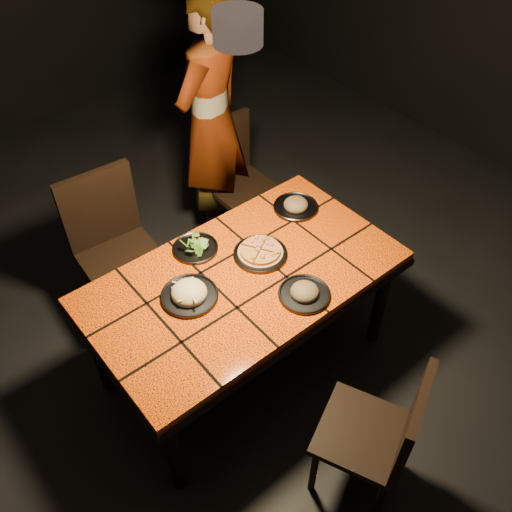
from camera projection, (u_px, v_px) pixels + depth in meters
room_shell at (241, 150)px, 2.23m from camera, size 6.04×7.04×3.08m
dining_table at (244, 285)px, 2.81m from camera, size 1.62×0.92×0.75m
chair_near at (383, 433)px, 2.40m from camera, size 0.53×0.53×0.88m
chair_far_left at (113, 240)px, 3.21m from camera, size 0.48×0.48×0.99m
chair_far_right at (235, 174)px, 3.76m from camera, size 0.41×0.41×0.91m
diner at (211, 123)px, 3.53m from camera, size 0.76×0.64×1.79m
pendant_lamp at (238, 22)px, 1.86m from camera, size 0.18×0.18×1.06m
plate_pizza at (260, 253)px, 2.84m from camera, size 0.33×0.33×0.04m
plate_pasta at (189, 293)px, 2.63m from camera, size 0.29×0.29×0.09m
plate_salad at (195, 246)px, 2.87m from camera, size 0.24×0.24×0.07m
plate_mushroom_a at (304, 292)px, 2.64m from camera, size 0.26×0.26×0.08m
plate_mushroom_b at (296, 205)px, 3.12m from camera, size 0.26×0.26×0.09m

